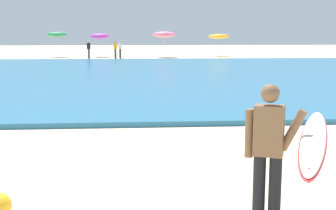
{
  "coord_description": "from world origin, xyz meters",
  "views": [
    {
      "loc": [
        1.67,
        -5.95,
        2.31
      ],
      "look_at": [
        2.25,
        1.68,
        1.1
      ],
      "focal_mm": 48.83,
      "sensor_mm": 36.0,
      "label": 1
    }
  ],
  "objects": [
    {
      "name": "ground_plane",
      "position": [
        0.0,
        0.0,
        0.0
      ],
      "size": [
        160.0,
        160.0,
        0.0
      ],
      "primitive_type": "plane",
      "color": "beige"
    },
    {
      "name": "sea",
      "position": [
        0.0,
        19.1,
        0.07
      ],
      "size": [
        120.0,
        28.0,
        0.14
      ],
      "primitive_type": "cube",
      "color": "teal",
      "rests_on": "ground"
    },
    {
      "name": "surfer_with_board",
      "position": [
        3.47,
        -0.92,
        1.03
      ],
      "size": [
        1.4,
        2.57,
        1.73
      ],
      "color": "black",
      "rests_on": "ground"
    },
    {
      "name": "beach_umbrella_1",
      "position": [
        -5.59,
        38.61,
        2.16
      ],
      "size": [
        1.9,
        1.92,
        2.44
      ],
      "color": "beige",
      "rests_on": "ground"
    },
    {
      "name": "beach_umbrella_2",
      "position": [
        -1.53,
        38.68,
        1.98
      ],
      "size": [
        1.81,
        1.82,
        2.27
      ],
      "color": "beige",
      "rests_on": "ground"
    },
    {
      "name": "beach_umbrella_3",
      "position": [
        4.59,
        37.86,
        2.15
      ],
      "size": [
        2.17,
        2.19,
        2.48
      ],
      "color": "beige",
      "rests_on": "ground"
    },
    {
      "name": "beach_umbrella_4",
      "position": [
        10.07,
        38.93,
        1.96
      ],
      "size": [
        2.06,
        2.08,
        2.24
      ],
      "color": "beige",
      "rests_on": "ground"
    },
    {
      "name": "beachgoer_near_row_left",
      "position": [
        -2.41,
        36.48,
        0.84
      ],
      "size": [
        0.32,
        0.2,
        1.58
      ],
      "color": "#383842",
      "rests_on": "ground"
    },
    {
      "name": "beachgoer_near_row_mid",
      "position": [
        0.45,
        36.54,
        0.84
      ],
      "size": [
        0.32,
        0.2,
        1.58
      ],
      "color": "#383842",
      "rests_on": "ground"
    },
    {
      "name": "beachgoer_near_row_right",
      "position": [
        0.02,
        36.21,
        0.84
      ],
      "size": [
        0.32,
        0.2,
        1.58
      ],
      "color": "#383842",
      "rests_on": "ground"
    }
  ]
}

